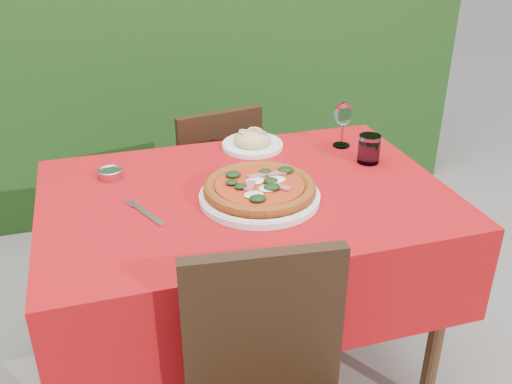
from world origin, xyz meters
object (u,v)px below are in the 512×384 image
object	(u,v)px
chair_far	(214,181)
water_glass	(369,150)
wine_glass	(343,116)
pasta_plate	(252,142)
pizza_plate	(260,191)
fork	(148,215)
steel_ramekin	(111,174)

from	to	relation	value
chair_far	water_glass	distance (m)	0.79
wine_glass	pasta_plate	bearing A→B (deg)	165.64
pizza_plate	pasta_plate	distance (m)	0.41
chair_far	fork	world-z (taller)	chair_far
chair_far	pizza_plate	size ratio (longest dim) A/B	2.08
fork	water_glass	bearing A→B (deg)	-12.57
wine_glass	fork	bearing A→B (deg)	-157.11
steel_ramekin	wine_glass	bearing A→B (deg)	2.04
wine_glass	fork	distance (m)	0.83
chair_far	water_glass	world-z (taller)	water_glass
fork	pizza_plate	bearing A→B (deg)	-23.95
steel_ramekin	pizza_plate	bearing A→B (deg)	-34.21
pasta_plate	steel_ramekin	size ratio (longest dim) A/B	3.11
chair_far	pizza_plate	world-z (taller)	pizza_plate
pasta_plate	wine_glass	distance (m)	0.34
water_glass	wine_glass	distance (m)	0.18
chair_far	wine_glass	distance (m)	0.70
pizza_plate	pasta_plate	bearing A→B (deg)	76.59
chair_far	steel_ramekin	distance (m)	0.69
chair_far	fork	distance (m)	0.87
pasta_plate	chair_far	bearing A→B (deg)	103.20
pasta_plate	fork	bearing A→B (deg)	-137.34
chair_far	water_glass	bearing A→B (deg)	117.27
pasta_plate	steel_ramekin	world-z (taller)	pasta_plate
pasta_plate	wine_glass	world-z (taller)	wine_glass
chair_far	wine_glass	world-z (taller)	wine_glass
pasta_plate	wine_glass	xyz separation A→B (m)	(0.32, -0.08, 0.10)
water_glass	fork	distance (m)	0.80
water_glass	wine_glass	bearing A→B (deg)	100.10
pasta_plate	steel_ramekin	distance (m)	0.53
chair_far	pizza_plate	bearing A→B (deg)	79.52
chair_far	steel_ramekin	bearing A→B (deg)	36.27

